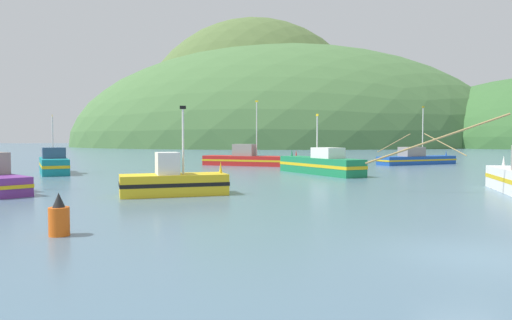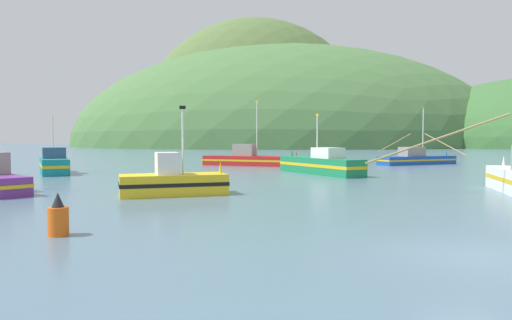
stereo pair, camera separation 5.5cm
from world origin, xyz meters
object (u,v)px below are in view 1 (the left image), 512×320
Objects in this scene: fishing_boat_teal at (54,164)px; fishing_boat_blue at (416,159)px; fishing_boat_green at (321,164)px; channel_buoy at (59,218)px; fishing_boat_yellow at (173,182)px; fishing_boat_red at (251,159)px.

fishing_boat_blue is (40.22, 11.07, -0.17)m from fishing_boat_teal.
fishing_boat_teal is 0.54× the size of fishing_boat_blue.
fishing_boat_green is 7.20× the size of channel_buoy.
fishing_boat_blue is 21.01m from fishing_boat_green.
fishing_boat_yellow is 40.16m from fishing_boat_blue.
fishing_boat_green is at bearing -157.29° from fishing_boat_blue.
fishing_boat_yellow is at bearing -165.89° from fishing_boat_teal.
fishing_boat_teal is 24.72m from fishing_boat_green.
fishing_boat_red reaches higher than fishing_boat_green.
fishing_boat_blue is 9.70× the size of channel_buoy.
fishing_boat_teal is 30.11m from channel_buoy.
fishing_boat_red is 8.12× the size of channel_buoy.
fishing_boat_yellow is 0.45× the size of fishing_boat_blue.
channel_buoy is at bearing -147.04° from fishing_boat_blue.
channel_buoy is at bearing 127.00° from fishing_boat_green.
fishing_boat_green reaches higher than channel_buoy.
fishing_boat_teal is at bearing 61.07° from fishing_boat_green.
fishing_boat_red is (19.37, 10.62, -0.11)m from fishing_boat_teal.
fishing_boat_blue is 20.86m from fishing_boat_red.
fishing_boat_blue reaches higher than fishing_boat_yellow.
fishing_boat_green reaches higher than fishing_boat_teal.
fishing_boat_yellow is 0.61× the size of fishing_boat_green.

